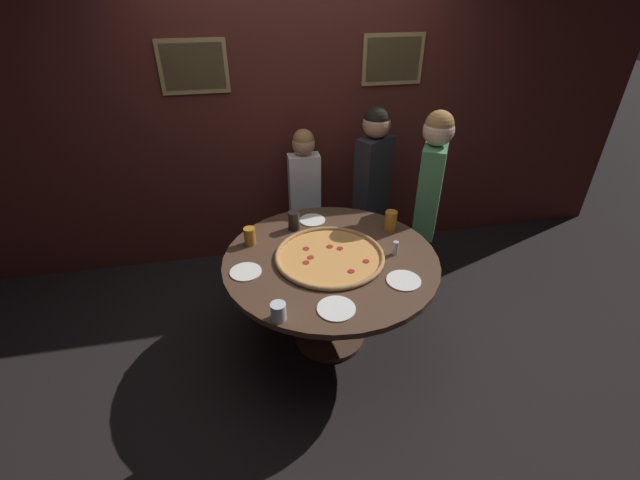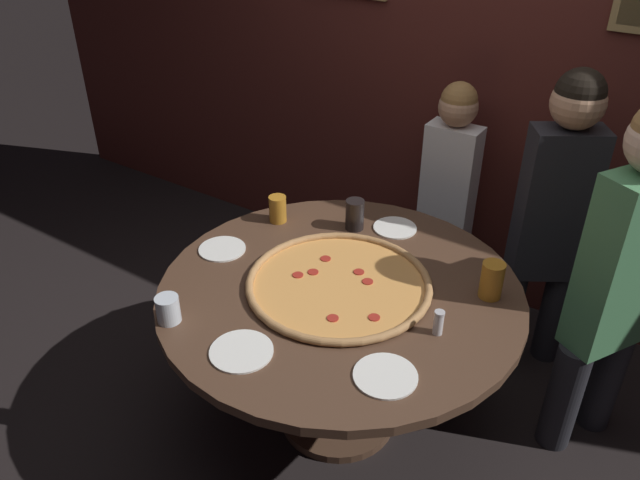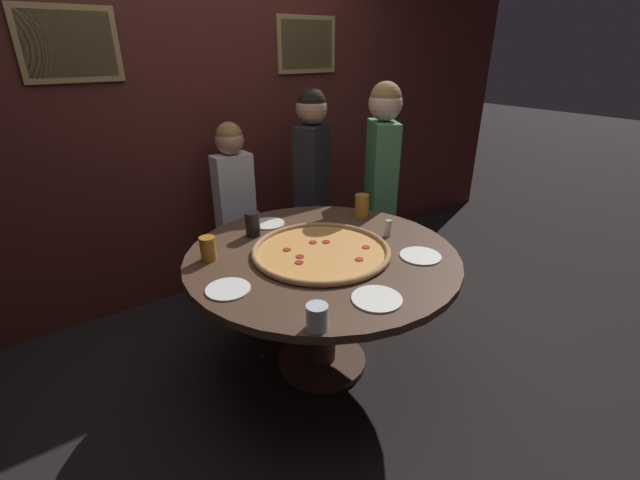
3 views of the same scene
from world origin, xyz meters
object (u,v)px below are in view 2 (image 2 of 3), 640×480
Objects in this scene: condiment_shaker at (438,322)px; diner_centre_back at (448,187)px; giant_pizza at (339,283)px; white_plate_near_front at (385,376)px; white_plate_right_side at (222,249)px; diner_far_right at (553,211)px; white_plate_beside_cup at (241,351)px; diner_side_right at (621,270)px; drink_cup_front_edge at (168,309)px; drink_cup_beside_pizza at (492,280)px; dining_table at (340,316)px; drink_cup_near_left at (278,209)px; white_plate_far_back at (395,228)px; drink_cup_far_right at (355,215)px.

diner_centre_back is at bearing 111.90° from condiment_shaker.
giant_pizza is 0.52m from white_plate_near_front.
diner_far_right is at bearing 39.82° from white_plate_right_side.
white_plate_near_front is 1.45m from diner_centre_back.
diner_side_right is (1.00, 1.03, 0.13)m from white_plate_beside_cup.
condiment_shaker reaches higher than white_plate_near_front.
drink_cup_front_edge is 0.33m from white_plate_beside_cup.
white_plate_right_side is at bearing -163.28° from drink_cup_beside_pizza.
dining_table is at bearing 80.78° from white_plate_beside_cup.
white_plate_right_side is 1.60m from diner_side_right.
condiment_shaker is at bearing -103.36° from drink_cup_beside_pizza.
drink_cup_near_left is at bearing 97.46° from drink_cup_front_edge.
diner_far_right is at bearing 85.31° from drink_cup_beside_pizza.
white_plate_beside_cup is at bearing -92.94° from white_plate_far_back.
white_plate_beside_cup is at bearing -98.37° from giant_pizza.
condiment_shaker is (1.01, 0.01, 0.05)m from white_plate_right_side.
drink_cup_far_right is at bearing 96.40° from white_plate_beside_cup.
white_plate_far_back is 0.13× the size of diner_far_right.
diner_far_right reaches higher than condiment_shaker.
giant_pizza is at bearing 177.10° from dining_table.
white_plate_far_back is 0.97× the size of white_plate_right_side.
dining_table is 6.72× the size of white_plate_near_front.
giant_pizza is 0.52m from white_plate_far_back.
white_plate_far_back is 2.04× the size of condiment_shaker.
white_plate_near_front is 0.14× the size of diner_side_right.
white_plate_right_side is (-0.57, -0.05, 0.15)m from dining_table.
drink_cup_beside_pizza reaches higher than drink_cup_front_edge.
white_plate_right_side is at bearing 63.14° from diner_centre_back.
drink_cup_beside_pizza is 0.63m from white_plate_near_front.
diner_centre_back is at bearing 56.39° from drink_cup_near_left.
diner_far_right reaches higher than diner_centre_back.
drink_cup_beside_pizza is at bearing -12.05° from drink_cup_far_right.
drink_cup_beside_pizza is (1.03, -0.01, 0.01)m from drink_cup_near_left.
giant_pizza is 3.74× the size of white_plate_far_back.
dining_table is 0.97× the size of diner_far_right.
white_plate_right_side is 1.24m from diner_centre_back.
white_plate_far_back is (0.38, 1.04, -0.05)m from drink_cup_front_edge.
white_plate_far_back is 0.53m from diner_centre_back.
white_plate_far_back is 0.95m from white_plate_near_front.
giant_pizza reaches higher than white_plate_near_front.
dining_table is at bearing -65.99° from drink_cup_far_right.
dining_table is 6.51× the size of white_plate_beside_cup.
drink_cup_beside_pizza is 0.62m from diner_far_right.
diner_side_right reaches higher than giant_pizza.
drink_cup_near_left is (-0.52, 0.28, 0.21)m from dining_table.
drink_cup_far_right is (-0.19, 0.42, 0.22)m from dining_table.
diner_centre_back is at bearing 87.20° from white_plate_far_back.
white_plate_far_back is 1.03m from white_plate_beside_cup.
condiment_shaker is (0.95, -0.32, -0.01)m from drink_cup_near_left.
dining_table is 14.00× the size of drink_cup_front_edge.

